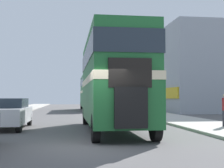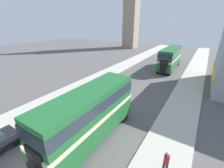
% 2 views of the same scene
% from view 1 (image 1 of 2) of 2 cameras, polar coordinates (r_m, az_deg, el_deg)
% --- Properties ---
extents(ground_plane, '(120.00, 120.00, 0.00)m').
position_cam_1_polar(ground_plane, '(10.25, -4.34, -11.24)').
color(ground_plane, '#565454').
extents(double_decker_bus, '(2.44, 9.24, 4.31)m').
position_cam_1_polar(double_decker_bus, '(14.69, 0.01, 1.36)').
color(double_decker_bus, '#1E602D').
rests_on(double_decker_bus, ground_plane).
extents(bus_distant, '(2.51, 9.75, 4.12)m').
position_cam_1_polar(bus_distant, '(38.11, -3.72, -1.13)').
color(bus_distant, '#1E602D').
rests_on(bus_distant, ground_plane).
extents(car_parked_mid, '(1.83, 4.52, 1.52)m').
position_cam_1_polar(car_parked_mid, '(16.48, -18.43, -5.05)').
color(car_parked_mid, silver).
rests_on(car_parked_mid, ground_plane).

